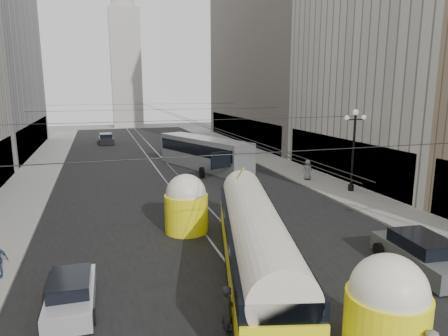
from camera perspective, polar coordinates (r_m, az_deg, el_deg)
road at (r=41.91m, az=-8.69°, el=0.07°), size 20.00×85.00×0.02m
sidewalk_left at (r=45.26m, az=-24.59°, el=0.10°), size 4.00×72.00×0.15m
sidewalk_right at (r=48.41m, az=4.82°, el=1.77°), size 4.00×72.00×0.15m
rail_left at (r=41.80m, az=-9.71°, el=0.01°), size 0.12×85.00×0.04m
rail_right at (r=42.02m, az=-7.68°, el=0.13°), size 0.12×85.00×0.04m
building_right_far at (r=62.47m, az=7.86°, el=18.82°), size 12.60×32.60×32.60m
distant_tower at (r=88.63m, az=-13.95°, el=15.50°), size 6.00×6.00×31.36m
lamppost_right_mid at (r=32.47m, az=18.03°, el=3.07°), size 1.86×0.44×6.37m
catenary at (r=40.19m, az=-8.55°, el=8.06°), size 25.00×72.00×0.23m
streetcar at (r=17.59m, az=4.46°, el=-10.20°), size 5.83×15.18×3.42m
city_bus at (r=40.54m, az=-2.87°, el=2.31°), size 7.01×12.98×3.18m
sedan_silver at (r=16.64m, az=-21.01°, el=-16.45°), size 1.74×4.05×1.27m
sedan_grey at (r=20.59m, az=26.37°, el=-10.97°), size 2.56×5.17×1.57m
sedan_white_far at (r=51.28m, az=-4.67°, el=2.89°), size 3.12×4.37×1.28m
sedan_dark_far at (r=61.56m, az=-16.51°, el=3.98°), size 2.11×4.85×1.52m
pedestrian_crossing_a at (r=14.03m, az=0.59°, el=-19.74°), size 0.64×0.75×1.75m
pedestrian_sidewalk_right at (r=35.93m, az=11.85°, el=-0.24°), size 0.96×0.71×1.77m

